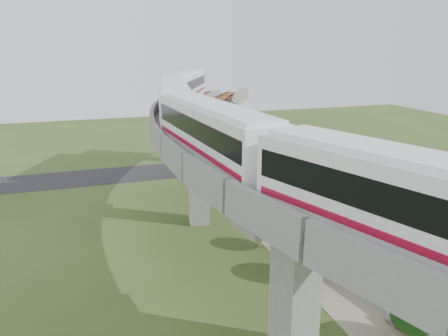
{
  "coord_description": "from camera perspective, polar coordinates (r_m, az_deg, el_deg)",
  "views": [
    {
      "loc": [
        -9.66,
        -29.75,
        17.48
      ],
      "look_at": [
        1.36,
        3.66,
        7.5
      ],
      "focal_mm": 35.0,
      "sensor_mm": 36.0,
      "label": 1
    }
  ],
  "objects": [
    {
      "name": "fence",
      "position": [
        39.27,
        13.64,
        -9.86
      ],
      "size": [
        3.87,
        38.73,
        1.5
      ],
      "color": "#2D382D",
      "rests_on": "ground"
    },
    {
      "name": "car_red",
      "position": [
        40.84,
        18.5,
        -9.3
      ],
      "size": [
        4.25,
        2.75,
        1.32
      ],
      "primitive_type": "imported",
      "rotation": [
        0.0,
        0.0,
        -1.2
      ],
      "color": "maroon",
      "rests_on": "dirt_lot"
    },
    {
      "name": "tree_2",
      "position": [
        46.65,
        4.75,
        -3.89
      ],
      "size": [
        2.04,
        2.04,
        2.65
      ],
      "color": "#382314",
      "rests_on": "ground"
    },
    {
      "name": "tree_4",
      "position": [
        34.33,
        12.1,
        -10.54
      ],
      "size": [
        3.19,
        3.19,
        3.79
      ],
      "color": "#382314",
      "rests_on": "ground"
    },
    {
      "name": "viaduct",
      "position": [
        33.75,
        5.97,
        1.28
      ],
      "size": [
        19.58,
        73.98,
        11.4
      ],
      "color": "#99968E",
      "rests_on": "ground"
    },
    {
      "name": "ground",
      "position": [
        35.84,
        -0.23,
        -13.36
      ],
      "size": [
        160.0,
        160.0,
        0.0
      ],
      "primitive_type": "plane",
      "color": "#344A1D",
      "rests_on": "ground"
    },
    {
      "name": "metro_train",
      "position": [
        34.08,
        -0.87,
        7.1
      ],
      "size": [
        11.74,
        61.28,
        3.64
      ],
      "color": "white",
      "rests_on": "ground"
    },
    {
      "name": "dirt_lot",
      "position": [
        40.44,
        20.3,
        -10.81
      ],
      "size": [
        18.0,
        26.0,
        0.04
      ],
      "primitive_type": "cube",
      "color": "gray",
      "rests_on": "ground"
    },
    {
      "name": "tree_1",
      "position": [
        50.57,
        4.68,
        -2.2
      ],
      "size": [
        2.44,
        2.44,
        2.91
      ],
      "color": "#382314",
      "rests_on": "ground"
    },
    {
      "name": "car_dark",
      "position": [
        43.53,
        18.08,
        -7.86
      ],
      "size": [
        3.85,
        2.08,
        1.06
      ],
      "primitive_type": "imported",
      "rotation": [
        0.0,
        0.0,
        1.4
      ],
      "color": "black",
      "rests_on": "dirt_lot"
    },
    {
      "name": "tree_0",
      "position": [
        56.74,
        4.3,
        0.3
      ],
      "size": [
        1.96,
        1.96,
        3.17
      ],
      "color": "#382314",
      "rests_on": "ground"
    },
    {
      "name": "asphalt_road",
      "position": [
        63.0,
        -8.71,
        -0.45
      ],
      "size": [
        60.0,
        8.0,
        0.03
      ],
      "primitive_type": "cube",
      "color": "#232326",
      "rests_on": "ground"
    },
    {
      "name": "tree_3",
      "position": [
        38.65,
        7.06,
        -7.25
      ],
      "size": [
        2.65,
        2.65,
        3.54
      ],
      "color": "#382314",
      "rests_on": "ground"
    },
    {
      "name": "tree_5",
      "position": [
        29.63,
        23.51,
        -17.25
      ],
      "size": [
        2.73,
        2.73,
        3.11
      ],
      "color": "#382314",
      "rests_on": "ground"
    },
    {
      "name": "car_white",
      "position": [
        31.44,
        23.43,
        -18.08
      ],
      "size": [
        2.17,
        3.57,
        1.14
      ],
      "primitive_type": "imported",
      "rotation": [
        0.0,
        0.0,
        0.27
      ],
      "color": "white",
      "rests_on": "dirt_lot"
    }
  ]
}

